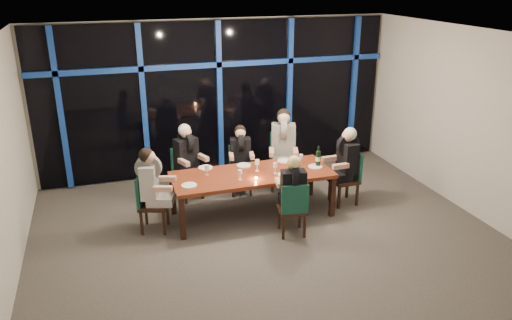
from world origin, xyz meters
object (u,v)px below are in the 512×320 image
(diner_far_mid, at_px, (241,150))
(water_pitcher, at_px, (293,164))
(dining_table, at_px, (252,177))
(diner_end_left, at_px, (151,178))
(chair_far_mid, at_px, (240,167))
(wine_bottle, at_px, (318,158))
(diner_end_right, at_px, (346,155))
(chair_end_right, at_px, (349,175))
(diner_near_mid, at_px, (293,183))
(chair_end_left, at_px, (148,200))
(diner_far_right, at_px, (283,138))
(chair_far_left, at_px, (186,170))
(chair_near_mid, at_px, (293,207))
(diner_far_left, at_px, (187,151))
(chair_far_right, at_px, (283,157))

(diner_far_mid, bearing_deg, water_pitcher, -47.86)
(dining_table, bearing_deg, diner_end_left, -179.43)
(chair_far_mid, xyz_separation_m, wine_bottle, (1.05, -1.02, 0.40))
(water_pitcher, bearing_deg, diner_end_right, 4.87)
(chair_end_right, bearing_deg, chair_far_mid, -123.59)
(diner_end_left, bearing_deg, diner_near_mid, -93.34)
(diner_end_right, bearing_deg, chair_end_right, 90.00)
(chair_far_mid, distance_m, diner_far_mid, 0.36)
(chair_end_left, height_order, diner_far_mid, diner_far_mid)
(wine_bottle, bearing_deg, chair_end_left, 179.06)
(diner_end_left, height_order, water_pitcher, diner_end_left)
(chair_end_left, bearing_deg, chair_far_mid, -43.27)
(diner_far_right, bearing_deg, chair_far_mid, -168.49)
(chair_end_left, xyz_separation_m, diner_end_left, (0.07, -0.02, 0.37))
(chair_end_left, bearing_deg, chair_far_left, -18.91)
(chair_far_mid, bearing_deg, wine_bottle, -33.15)
(diner_far_mid, xyz_separation_m, diner_end_left, (-1.68, -0.93, 0.05))
(diner_end_right, distance_m, diner_near_mid, 1.46)
(chair_far_mid, height_order, chair_end_left, chair_end_left)
(chair_near_mid, height_order, water_pitcher, water_pitcher)
(diner_far_left, xyz_separation_m, diner_end_right, (2.52, -1.03, 0.00))
(chair_far_mid, relative_size, wine_bottle, 2.41)
(diner_end_left, height_order, diner_end_right, diner_end_right)
(diner_far_right, distance_m, wine_bottle, 0.96)
(chair_near_mid, distance_m, diner_far_mid, 1.83)
(chair_far_mid, relative_size, chair_end_right, 0.93)
(chair_far_mid, distance_m, diner_far_left, 1.04)
(diner_end_left, bearing_deg, chair_far_right, -50.89)
(diner_far_mid, bearing_deg, chair_near_mid, -69.23)
(dining_table, relative_size, chair_far_right, 2.52)
(chair_far_mid, height_order, chair_end_right, chair_end_right)
(chair_far_left, bearing_deg, dining_table, -70.36)
(chair_far_mid, height_order, diner_far_left, diner_far_left)
(chair_far_left, height_order, chair_far_right, chair_far_right)
(wine_bottle, bearing_deg, diner_far_left, 153.20)
(diner_far_left, xyz_separation_m, diner_near_mid, (1.26, -1.77, -0.05))
(diner_end_right, bearing_deg, diner_far_right, -141.53)
(chair_far_mid, relative_size, chair_end_left, 0.94)
(chair_far_left, bearing_deg, wine_bottle, -49.06)
(chair_end_right, xyz_separation_m, diner_near_mid, (-1.34, -0.74, 0.32))
(chair_end_right, distance_m, diner_far_right, 1.35)
(chair_far_left, bearing_deg, diner_far_mid, -29.13)
(chair_far_right, bearing_deg, diner_far_left, -161.38)
(chair_far_mid, height_order, chair_near_mid, chair_near_mid)
(chair_end_right, bearing_deg, wine_bottle, -92.54)
(chair_end_left, height_order, diner_near_mid, diner_near_mid)
(chair_far_right, bearing_deg, chair_far_left, -163.72)
(diner_far_left, bearing_deg, diner_end_right, -43.18)
(chair_end_right, bearing_deg, chair_far_right, -142.09)
(diner_near_mid, xyz_separation_m, water_pitcher, (0.29, 0.70, 0.01))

